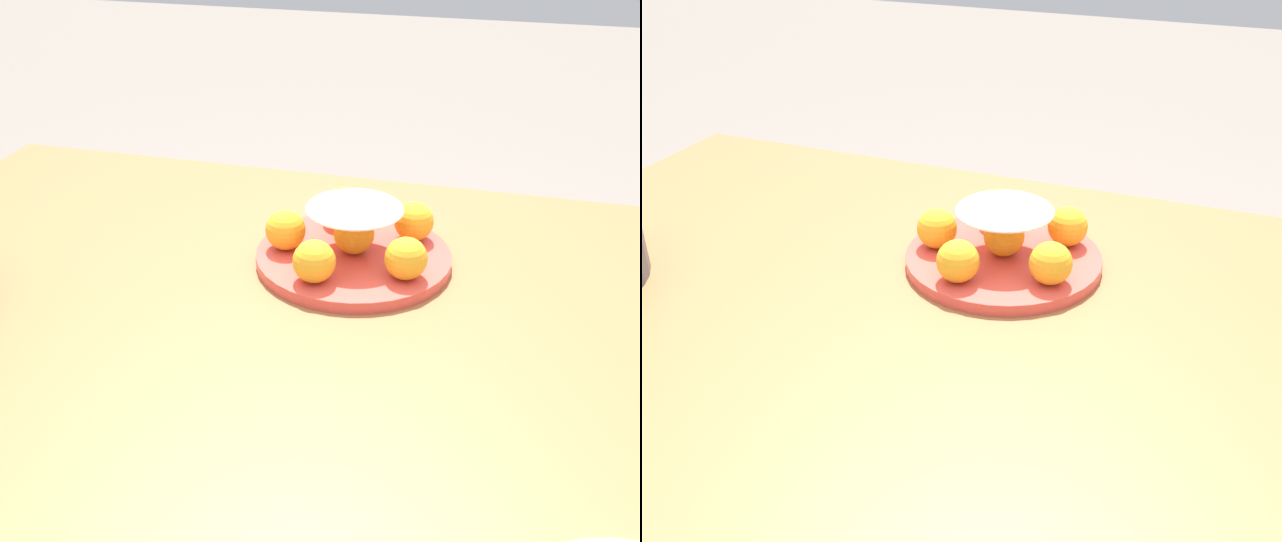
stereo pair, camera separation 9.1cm
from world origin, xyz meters
TOP-DOWN VIEW (x-y plane):
  - dining_table at (0.00, 0.00)m, footprint 1.34×1.01m
  - cake_plate at (-0.04, -0.21)m, footprint 0.26×0.26m

SIDE VIEW (x-z plane):
  - dining_table at x=0.00m, z-range 0.28..1.04m
  - cake_plate at x=-0.04m, z-range 0.74..0.83m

